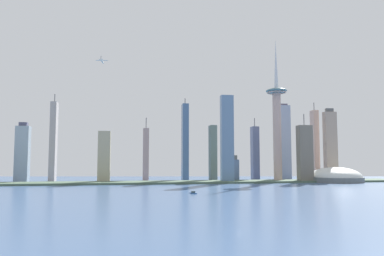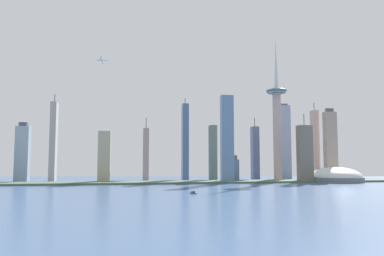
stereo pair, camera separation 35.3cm
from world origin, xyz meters
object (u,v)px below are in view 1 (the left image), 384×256
at_px(skyscraper_2, 213,153).
at_px(skyscraper_11, 235,170).
at_px(observation_tower, 277,117).
at_px(boat_2, 193,193).
at_px(skyscraper_6, 330,145).
at_px(stadium_dome, 335,177).
at_px(skyscraper_4, 305,154).
at_px(skyscraper_7, 227,139).
at_px(skyscraper_12, 104,157).
at_px(skyscraper_13, 22,153).
at_px(skyscraper_0, 315,145).
at_px(skyscraper_3, 185,142).
at_px(skyscraper_10, 284,142).
at_px(skyscraper_9, 146,154).
at_px(skyscraper_1, 255,153).
at_px(airplane, 102,61).
at_px(skyscraper_8, 53,141).

relative_size(skyscraper_2, skyscraper_11, 2.19).
distance_m(observation_tower, skyscraper_11, 141.10).
height_order(skyscraper_11, boat_2, skyscraper_11).
height_order(skyscraper_6, boat_2, skyscraper_6).
distance_m(stadium_dome, skyscraper_4, 81.06).
bearing_deg(boat_2, skyscraper_7, 136.92).
xyz_separation_m(skyscraper_12, skyscraper_13, (-168.58, 62.58, 8.01)).
relative_size(skyscraper_0, skyscraper_2, 1.50).
bearing_deg(skyscraper_12, skyscraper_6, 3.07).
distance_m(observation_tower, skyscraper_3, 201.69).
distance_m(skyscraper_10, skyscraper_12, 401.20).
relative_size(skyscraper_9, boat_2, 10.17).
bearing_deg(skyscraper_7, skyscraper_2, 102.52).
height_order(skyscraper_0, skyscraper_1, skyscraper_0).
relative_size(skyscraper_4, boat_2, 10.21).
height_order(skyscraper_7, skyscraper_10, skyscraper_7).
relative_size(skyscraper_6, skyscraper_9, 1.17).
bearing_deg(boat_2, stadium_dome, 104.83).
xyz_separation_m(skyscraper_3, airplane, (-165.23, -158.44, 129.43)).
relative_size(skyscraper_1, skyscraper_7, 0.81).
bearing_deg(skyscraper_13, skyscraper_7, -12.95).
height_order(skyscraper_0, airplane, airplane).
relative_size(skyscraper_3, skyscraper_13, 1.47).
height_order(observation_tower, skyscraper_4, observation_tower).
bearing_deg(skyscraper_6, skyscraper_3, 176.25).
height_order(stadium_dome, skyscraper_6, skyscraper_6).
bearing_deg(skyscraper_8, airplane, -59.06).
height_order(observation_tower, boat_2, observation_tower).
bearing_deg(skyscraper_3, airplane, -136.20).
distance_m(skyscraper_1, skyscraper_13, 497.32).
xyz_separation_m(stadium_dome, skyscraper_3, (-295.97, 90.12, 73.92)).
xyz_separation_m(skyscraper_2, airplane, (-223.79, -144.70, 153.06)).
height_order(observation_tower, skyscraper_6, observation_tower).
bearing_deg(skyscraper_11, skyscraper_0, 11.33).
bearing_deg(skyscraper_11, skyscraper_9, 162.44).
distance_m(skyscraper_1, skyscraper_6, 169.40).
xyz_separation_m(skyscraper_0, airplane, (-469.46, -164.40, 132.77)).
height_order(boat_2, airplane, airplane).
relative_size(skyscraper_8, skyscraper_9, 1.35).
distance_m(stadium_dome, airplane, 508.65).
distance_m(skyscraper_0, skyscraper_11, 215.28).
distance_m(skyscraper_6, boat_2, 459.26).
xyz_separation_m(stadium_dome, airplane, (-461.20, -68.32, 203.35)).
xyz_separation_m(skyscraper_10, airplane, (-394.71, -163.61, 127.34)).
distance_m(skyscraper_12, airplane, 196.05).
height_order(skyscraper_0, skyscraper_12, skyscraper_0).
xyz_separation_m(stadium_dome, boat_2, (-327.01, -208.75, -7.84)).
bearing_deg(skyscraper_4, skyscraper_9, 159.94).
relative_size(skyscraper_0, skyscraper_1, 1.27).
bearing_deg(skyscraper_1, airplane, -152.28).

